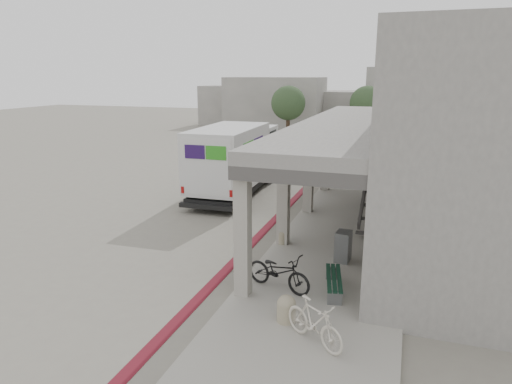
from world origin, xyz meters
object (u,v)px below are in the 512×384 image
(bicycle_cream, at_px, (314,322))
(fedex_truck, at_px, (235,158))
(bench, at_px, (334,281))
(utility_cabinet, at_px, (343,246))
(bicycle_black, at_px, (279,271))

(bicycle_cream, bearing_deg, fedex_truck, 62.75)
(fedex_truck, bearing_deg, bicycle_cream, -63.64)
(bench, height_order, utility_cabinet, utility_cabinet)
(fedex_truck, relative_size, bicycle_cream, 4.78)
(fedex_truck, relative_size, utility_cabinet, 8.39)
(bicycle_cream, bearing_deg, bicycle_black, 67.03)
(fedex_truck, distance_m, bicycle_cream, 13.65)
(utility_cabinet, bearing_deg, bicycle_cream, -83.76)
(fedex_truck, xyz_separation_m, bicycle_cream, (6.46, -11.97, -1.19))
(utility_cabinet, distance_m, bicycle_black, 2.87)
(fedex_truck, xyz_separation_m, bicycle_black, (5.02, -9.72, -1.18))
(utility_cabinet, height_order, bicycle_cream, bicycle_cream)
(fedex_truck, height_order, bench, fedex_truck)
(bicycle_black, xyz_separation_m, bicycle_cream, (1.44, -2.25, -0.01))
(utility_cabinet, xyz_separation_m, bicycle_cream, (0.06, -4.77, 0.03))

